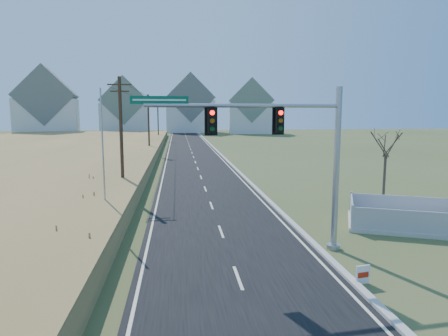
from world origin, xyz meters
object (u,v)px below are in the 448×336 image
at_px(flagpole, 104,169).
at_px(bare_tree, 386,142).
at_px(open_sign, 363,275).
at_px(fence_enclosure, 405,222).
at_px(traffic_signal_mast, 298,153).

distance_m(flagpole, bare_tree, 17.36).
distance_m(open_sign, flagpole, 15.09).
relative_size(fence_enclosure, open_sign, 10.06).
xyz_separation_m(traffic_signal_mast, bare_tree, (7.77, 6.65, -0.07)).
bearing_deg(fence_enclosure, bare_tree, 104.52).
relative_size(flagpole, bare_tree, 1.38).
height_order(open_sign, bare_tree, bare_tree).
bearing_deg(flagpole, bare_tree, 1.12).
distance_m(traffic_signal_mast, open_sign, 5.76).
relative_size(traffic_signal_mast, open_sign, 13.14).
height_order(traffic_signal_mast, open_sign, traffic_signal_mast).
bearing_deg(bare_tree, flagpole, -178.88).
height_order(fence_enclosure, flagpole, flagpole).
xyz_separation_m(traffic_signal_mast, open_sign, (1.44, -3.70, -4.17)).
bearing_deg(open_sign, flagpole, 126.74).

